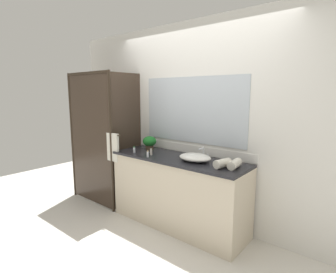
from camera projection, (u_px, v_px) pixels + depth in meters
name	position (u px, v px, depth m)	size (l,w,h in m)	color
ground_plane	(177.00, 225.00, 3.42)	(8.00, 8.00, 0.00)	silver
wall_back_with_mirror	(193.00, 123.00, 3.47)	(4.40, 0.06, 2.60)	silver
vanity_cabinet	(178.00, 192.00, 3.35)	(1.80, 0.58, 0.90)	beige
shower_enclosure	(102.00, 139.00, 3.90)	(1.20, 0.59, 2.00)	#2D2319
sink_basin	(195.00, 157.00, 3.09)	(0.40, 0.31, 0.09)	white
faucet	(203.00, 155.00, 3.23)	(0.17, 0.13, 0.14)	silver
potted_plant	(150.00, 142.00, 3.72)	(0.19, 0.19, 0.19)	#473828
amenity_bottle_body_wash	(134.00, 150.00, 3.53)	(0.03, 0.03, 0.08)	silver
amenity_bottle_shampoo	(148.00, 154.00, 3.28)	(0.03, 0.03, 0.08)	silver
amenity_bottle_lotion	(151.00, 152.00, 3.39)	(0.03, 0.03, 0.09)	silver
rolled_towel_near_edge	(235.00, 164.00, 2.80)	(0.09, 0.09, 0.22)	silver
rolled_towel_middle	(223.00, 163.00, 2.82)	(0.10, 0.10, 0.20)	silver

